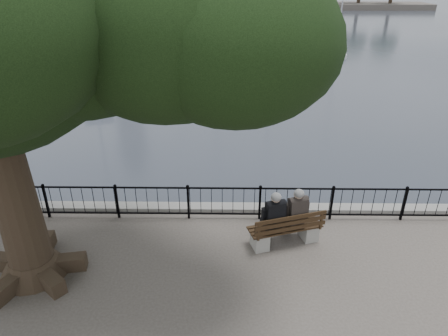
{
  "coord_description": "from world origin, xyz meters",
  "views": [
    {
      "loc": [
        0.13,
        -7.02,
        6.38
      ],
      "look_at": [
        0.0,
        2.5,
        1.6
      ],
      "focal_mm": 32.0,
      "sensor_mm": 36.0,
      "label": 1
    }
  ],
  "objects_px": {
    "person_left": "(272,220)",
    "lion_monument": "(244,11)",
    "tree": "(15,15)",
    "bench": "(286,232)",
    "person_right": "(294,216)"
  },
  "relations": [
    {
      "from": "person_left",
      "to": "lion_monument",
      "type": "xyz_separation_m",
      "value": [
        0.78,
        48.58,
        0.51
      ]
    },
    {
      "from": "person_left",
      "to": "tree",
      "type": "height_order",
      "value": "tree"
    },
    {
      "from": "bench",
      "to": "lion_monument",
      "type": "height_order",
      "value": "lion_monument"
    },
    {
      "from": "person_left",
      "to": "tree",
      "type": "relative_size",
      "value": 0.15
    },
    {
      "from": "tree",
      "to": "lion_monument",
      "type": "height_order",
      "value": "tree"
    },
    {
      "from": "person_left",
      "to": "tree",
      "type": "bearing_deg",
      "value": -167.53
    },
    {
      "from": "person_right",
      "to": "person_left",
      "type": "bearing_deg",
      "value": -162.55
    },
    {
      "from": "tree",
      "to": "person_right",
      "type": "bearing_deg",
      "value": 13.01
    },
    {
      "from": "bench",
      "to": "lion_monument",
      "type": "xyz_separation_m",
      "value": [
        0.41,
        48.58,
        0.89
      ]
    },
    {
      "from": "bench",
      "to": "tree",
      "type": "relative_size",
      "value": 0.19
    },
    {
      "from": "tree",
      "to": "bench",
      "type": "bearing_deg",
      "value": 11.62
    },
    {
      "from": "person_left",
      "to": "person_right",
      "type": "height_order",
      "value": "same"
    },
    {
      "from": "lion_monument",
      "to": "person_right",
      "type": "bearing_deg",
      "value": -90.24
    },
    {
      "from": "tree",
      "to": "lion_monument",
      "type": "xyz_separation_m",
      "value": [
        5.59,
        49.64,
        -4.42
      ]
    },
    {
      "from": "person_right",
      "to": "lion_monument",
      "type": "distance_m",
      "value": 48.4
    }
  ]
}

